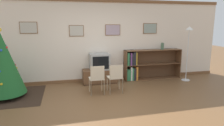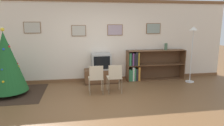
# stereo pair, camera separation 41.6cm
# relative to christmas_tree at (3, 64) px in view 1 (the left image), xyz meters

# --- Properties ---
(ground_plane) EXTENTS (24.00, 24.00, 0.00)m
(ground_plane) POSITION_rel_christmas_tree_xyz_m (2.55, -1.31, -0.91)
(ground_plane) COLOR brown
(wall_back) EXTENTS (9.08, 0.11, 2.70)m
(wall_back) POSITION_rel_christmas_tree_xyz_m (2.55, 1.00, 0.44)
(wall_back) COLOR silver
(wall_back) RESTS_ON ground_plane
(area_rug) EXTENTS (1.87, 1.67, 0.01)m
(area_rug) POSITION_rel_christmas_tree_xyz_m (-0.00, 0.00, -0.91)
(area_rug) COLOR #332319
(area_rug) RESTS_ON ground_plane
(christmas_tree) EXTENTS (1.04, 1.04, 1.82)m
(christmas_tree) POSITION_rel_christmas_tree_xyz_m (0.00, 0.00, 0.00)
(christmas_tree) COLOR maroon
(christmas_tree) RESTS_ON area_rug
(tv_console) EXTENTS (1.10, 0.48, 0.46)m
(tv_console) POSITION_rel_christmas_tree_xyz_m (2.65, 0.70, -0.68)
(tv_console) COLOR #4C311E
(tv_console) RESTS_ON ground_plane
(television) EXTENTS (0.62, 0.47, 0.52)m
(television) POSITION_rel_christmas_tree_xyz_m (2.65, 0.69, -0.19)
(television) COLOR #9E9E99
(television) RESTS_ON tv_console
(folding_chair_left) EXTENTS (0.40, 0.40, 0.82)m
(folding_chair_left) POSITION_rel_christmas_tree_xyz_m (2.39, -0.36, -0.44)
(folding_chair_left) COLOR beige
(folding_chair_left) RESTS_ON ground_plane
(folding_chair_right) EXTENTS (0.40, 0.40, 0.82)m
(folding_chair_right) POSITION_rel_christmas_tree_xyz_m (2.91, -0.36, -0.44)
(folding_chair_right) COLOR beige
(folding_chair_right) RESTS_ON ground_plane
(bookshelf) EXTENTS (2.03, 0.36, 1.04)m
(bookshelf) POSITION_rel_christmas_tree_xyz_m (4.18, 0.77, -0.42)
(bookshelf) COLOR brown
(bookshelf) RESTS_ON ground_plane
(vase) EXTENTS (0.10, 0.10, 0.23)m
(vase) POSITION_rel_christmas_tree_xyz_m (4.88, 0.74, 0.24)
(vase) COLOR #47664C
(vase) RESTS_ON bookshelf
(standing_lamp) EXTENTS (0.28, 0.28, 1.84)m
(standing_lamp) POSITION_rel_christmas_tree_xyz_m (5.58, 0.29, 0.50)
(standing_lamp) COLOR silver
(standing_lamp) RESTS_ON ground_plane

